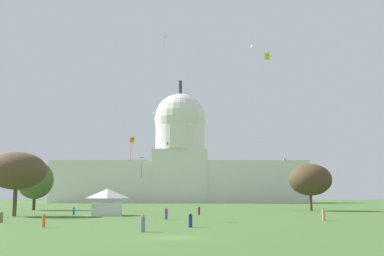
# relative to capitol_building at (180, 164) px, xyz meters

# --- Properties ---
(ground_plane) EXTENTS (800.00, 800.00, 0.00)m
(ground_plane) POSITION_rel_capitol_building_xyz_m (3.30, -199.04, -20.20)
(ground_plane) COLOR #42662D
(capitol_building) EXTENTS (133.04, 27.67, 66.03)m
(capitol_building) POSITION_rel_capitol_building_xyz_m (0.00, 0.00, 0.00)
(capitol_building) COLOR silver
(capitol_building) RESTS_ON ground_plane
(event_tent) EXTENTS (6.16, 5.86, 4.73)m
(event_tent) POSITION_rel_capitol_building_xyz_m (-9.69, -156.65, -17.83)
(event_tent) COLOR white
(event_tent) RESTS_ON ground_plane
(tree_east_near) EXTENTS (12.06, 12.15, 11.03)m
(tree_east_near) POSITION_rel_capitol_building_xyz_m (33.58, -131.47, -12.93)
(tree_east_near) COLOR #4C3823
(tree_east_near) RESTS_ON ground_plane
(tree_west_far) EXTENTS (12.31, 11.27, 11.03)m
(tree_west_far) POSITION_rel_capitol_building_xyz_m (-25.02, -159.67, -12.45)
(tree_west_far) COLOR brown
(tree_west_far) RESTS_ON ground_plane
(tree_west_mid) EXTENTS (8.87, 8.17, 12.03)m
(tree_west_mid) POSITION_rel_capitol_building_xyz_m (-33.27, -126.15, -12.86)
(tree_west_mid) COLOR #42301E
(tree_west_mid) RESTS_ON ground_plane
(person_purple_near_tree_east) EXTENTS (0.62, 0.62, 1.74)m
(person_purple_near_tree_east) POSITION_rel_capitol_building_xyz_m (1.48, -169.90, -19.42)
(person_purple_near_tree_east) COLOR #703D93
(person_purple_near_tree_east) RESTS_ON ground_plane
(person_maroon_lawn_far_right) EXTENTS (0.62, 0.62, 1.55)m
(person_maroon_lawn_far_right) POSITION_rel_capitol_building_xyz_m (6.73, -153.40, -19.50)
(person_maroon_lawn_far_right) COLOR maroon
(person_maroon_lawn_far_right) RESTS_ON ground_plane
(person_navy_aisle_center) EXTENTS (0.58, 0.58, 1.66)m
(person_navy_aisle_center) POSITION_rel_capitol_building_xyz_m (5.05, -187.15, -19.45)
(person_navy_aisle_center) COLOR navy
(person_navy_aisle_center) RESTS_ON ground_plane
(person_grey_near_tree_west) EXTENTS (0.48, 0.48, 1.70)m
(person_grey_near_tree_west) POSITION_rel_capitol_building_xyz_m (0.43, -193.39, -19.43)
(person_grey_near_tree_west) COLOR gray
(person_grey_near_tree_west) RESTS_ON ground_plane
(person_tan_front_left) EXTENTS (0.65, 0.65, 1.79)m
(person_tan_front_left) POSITION_rel_capitol_building_xyz_m (23.76, -173.90, -19.39)
(person_tan_front_left) COLOR tan
(person_tan_front_left) RESTS_ON ground_plane
(person_teal_back_center) EXTENTS (0.56, 0.56, 1.57)m
(person_teal_back_center) POSITION_rel_capitol_building_xyz_m (-16.24, -154.31, -19.49)
(person_teal_back_center) COLOR #1E757A
(person_teal_back_center) RESTS_ON ground_plane
(person_olive_near_tent) EXTENTS (0.57, 0.57, 1.52)m
(person_olive_near_tent) POSITION_rel_capitol_building_xyz_m (-19.46, -178.32, -19.52)
(person_olive_near_tent) COLOR olive
(person_olive_near_tent) RESTS_ON ground_plane
(person_orange_mid_center) EXTENTS (0.48, 0.48, 1.61)m
(person_orange_mid_center) POSITION_rel_capitol_building_xyz_m (-11.15, -186.99, -19.46)
(person_orange_mid_center) COLOR orange
(person_orange_mid_center) RESTS_ON ground_plane
(kite_red_mid) EXTENTS (0.85, 0.71, 4.02)m
(kite_red_mid) POSITION_rel_capitol_building_xyz_m (-5.22, -28.91, 7.32)
(kite_red_mid) COLOR red
(kite_cyan_low) EXTENTS (1.04, 1.07, 1.04)m
(kite_cyan_low) POSITION_rel_capitol_building_xyz_m (40.52, -71.67, -3.18)
(kite_cyan_low) COLOR #33BCDB
(kite_blue_high) EXTENTS (0.73, 0.72, 0.98)m
(kite_blue_high) POSITION_rel_capitol_building_xyz_m (20.97, -127.07, 21.41)
(kite_blue_high) COLOR blue
(kite_orange_low) EXTENTS (0.72, 0.67, 3.51)m
(kite_orange_low) POSITION_rel_capitol_building_xyz_m (-3.27, -174.04, -8.94)
(kite_orange_low) COLOR orange
(kite_yellow_mid) EXTENTS (1.28, 1.33, 3.87)m
(kite_yellow_mid) POSITION_rel_capitol_building_xyz_m (22.08, -142.85, 13.70)
(kite_yellow_mid) COLOR yellow
(kite_black_low) EXTENTS (1.39, 1.86, 4.24)m
(kite_black_low) POSITION_rel_capitol_building_xyz_m (-5.76, -133.99, -8.74)
(kite_black_low) COLOR black
(kite_gold_mid) EXTENTS (1.56, 1.41, 3.24)m
(kite_gold_mid) POSITION_rel_capitol_building_xyz_m (37.34, -39.57, 6.60)
(kite_gold_mid) COLOR gold
(kite_white_high) EXTENTS (1.51, 1.54, 2.51)m
(kite_white_high) POSITION_rel_capitol_building_xyz_m (-11.99, -26.89, 22.49)
(kite_white_high) COLOR white
(kite_lime_high) EXTENTS (1.31, 1.22, 3.69)m
(kite_lime_high) POSITION_rel_capitol_building_xyz_m (-2.59, -111.63, 29.00)
(kite_lime_high) COLOR #8CD133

